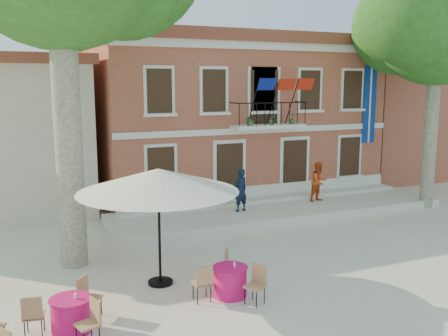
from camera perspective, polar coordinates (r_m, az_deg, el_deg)
The scene contains 10 objects.
ground at distance 16.20m, azimuth 8.13°, elevation -9.52°, with size 90.00×90.00×0.00m, color beige.
main_building at distance 25.14m, azimuth 0.24°, elevation 6.21°, with size 13.50×9.59×7.50m.
neighbor_east at distance 32.69m, azimuth 19.20°, elevation 5.49°, with size 9.40×9.40×6.40m.
terrace at distance 20.75m, azimuth 6.48°, elevation -4.75°, with size 14.00×3.40×0.30m, color silver.
plane_tree_east at distance 22.98m, azimuth 23.30°, elevation 15.22°, with size 5.38×5.38×10.58m.
patio_umbrella at distance 13.00m, azimuth -7.53°, elevation -1.43°, with size 4.21×4.21×3.13m.
pedestrian_navy at distance 19.62m, azimuth 1.90°, elevation -2.55°, with size 0.62×0.41×1.69m, color black.
pedestrian_orange at distance 21.66m, azimuth 10.80°, elevation -1.55°, with size 0.82×0.64×1.69m, color #D64819.
cafe_table_0 at distance 11.60m, azimuth -17.09°, elevation -15.60°, with size 1.77×1.84×0.95m.
cafe_table_1 at distance 12.82m, azimuth 0.69°, elevation -12.66°, with size 1.65×1.87×0.95m.
Camera 1 is at (-8.12, -12.97, 5.30)m, focal length 40.00 mm.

